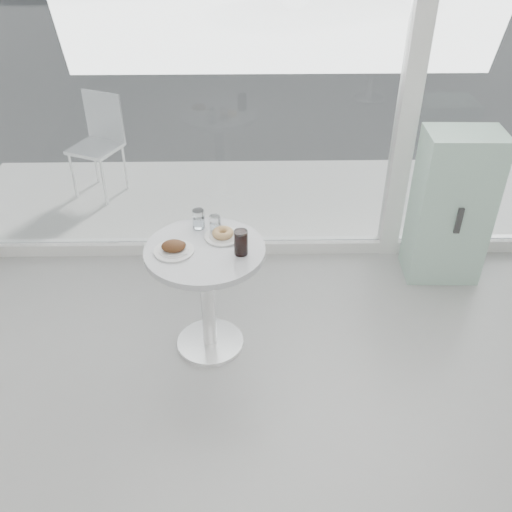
{
  "coord_description": "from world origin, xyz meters",
  "views": [
    {
      "loc": [
        -0.24,
        -0.89,
        2.65
      ],
      "look_at": [
        -0.2,
        1.7,
        0.85
      ],
      "focal_mm": 40.0,
      "sensor_mm": 36.0,
      "label": 1
    }
  ],
  "objects_px": {
    "main_table": "(206,278)",
    "mint_cabinet": "(451,207)",
    "water_tumbler_a": "(199,220)",
    "water_tumbler_b": "(215,225)",
    "cola_glass": "(241,243)",
    "patio_chair": "(99,138)",
    "plate_donut": "(223,234)",
    "plate_fritter": "(174,248)"
  },
  "relations": [
    {
      "from": "main_table",
      "to": "mint_cabinet",
      "type": "height_order",
      "value": "mint_cabinet"
    },
    {
      "from": "water_tumbler_a",
      "to": "water_tumbler_b",
      "type": "xyz_separation_m",
      "value": [
        0.1,
        -0.05,
        -0.01
      ]
    },
    {
      "from": "main_table",
      "to": "cola_glass",
      "type": "relative_size",
      "value": 5.01
    },
    {
      "from": "main_table",
      "to": "patio_chair",
      "type": "relative_size",
      "value": 0.84
    },
    {
      "from": "plate_donut",
      "to": "cola_glass",
      "type": "xyz_separation_m",
      "value": [
        0.11,
        -0.18,
        0.05
      ]
    },
    {
      "from": "mint_cabinet",
      "to": "plate_donut",
      "type": "xyz_separation_m",
      "value": [
        -1.63,
        -0.67,
        0.21
      ]
    },
    {
      "from": "main_table",
      "to": "mint_cabinet",
      "type": "bearing_deg",
      "value": 24.32
    },
    {
      "from": "main_table",
      "to": "water_tumbler_a",
      "type": "distance_m",
      "value": 0.36
    },
    {
      "from": "patio_chair",
      "to": "water_tumbler_a",
      "type": "bearing_deg",
      "value": -36.75
    },
    {
      "from": "plate_donut",
      "to": "cola_glass",
      "type": "height_order",
      "value": "cola_glass"
    },
    {
      "from": "main_table",
      "to": "water_tumbler_b",
      "type": "distance_m",
      "value": 0.33
    },
    {
      "from": "main_table",
      "to": "water_tumbler_b",
      "type": "bearing_deg",
      "value": 72.72
    },
    {
      "from": "main_table",
      "to": "plate_fritter",
      "type": "height_order",
      "value": "plate_fritter"
    },
    {
      "from": "plate_donut",
      "to": "plate_fritter",
      "type": "bearing_deg",
      "value": -151.97
    },
    {
      "from": "mint_cabinet",
      "to": "plate_fritter",
      "type": "distance_m",
      "value": 2.09
    },
    {
      "from": "plate_donut",
      "to": "patio_chair",
      "type": "bearing_deg",
      "value": 121.07
    },
    {
      "from": "mint_cabinet",
      "to": "water_tumbler_a",
      "type": "xyz_separation_m",
      "value": [
        -1.78,
        -0.55,
        0.25
      ]
    },
    {
      "from": "cola_glass",
      "to": "water_tumbler_b",
      "type": "bearing_deg",
      "value": 123.46
    },
    {
      "from": "mint_cabinet",
      "to": "plate_donut",
      "type": "bearing_deg",
      "value": -156.01
    },
    {
      "from": "plate_fritter",
      "to": "water_tumbler_b",
      "type": "height_order",
      "value": "water_tumbler_b"
    },
    {
      "from": "patio_chair",
      "to": "water_tumbler_b",
      "type": "xyz_separation_m",
      "value": [
        1.15,
        -1.92,
        0.25
      ]
    },
    {
      "from": "plate_fritter",
      "to": "water_tumbler_a",
      "type": "relative_size",
      "value": 1.93
    },
    {
      "from": "plate_fritter",
      "to": "water_tumbler_b",
      "type": "distance_m",
      "value": 0.31
    },
    {
      "from": "plate_fritter",
      "to": "mint_cabinet",
      "type": "bearing_deg",
      "value": 23.15
    },
    {
      "from": "plate_donut",
      "to": "mint_cabinet",
      "type": "bearing_deg",
      "value": 22.28
    },
    {
      "from": "mint_cabinet",
      "to": "main_table",
      "type": "bearing_deg",
      "value": -153.97
    },
    {
      "from": "plate_fritter",
      "to": "main_table",
      "type": "bearing_deg",
      "value": 10.38
    },
    {
      "from": "patio_chair",
      "to": "plate_fritter",
      "type": "xyz_separation_m",
      "value": [
        0.92,
        -2.13,
        0.23
      ]
    },
    {
      "from": "plate_fritter",
      "to": "water_tumbler_a",
      "type": "bearing_deg",
      "value": 64.57
    },
    {
      "from": "main_table",
      "to": "plate_fritter",
      "type": "xyz_separation_m",
      "value": [
        -0.17,
        -0.03,
        0.25
      ]
    },
    {
      "from": "water_tumbler_b",
      "to": "plate_fritter",
      "type": "bearing_deg",
      "value": -137.07
    },
    {
      "from": "water_tumbler_b",
      "to": "main_table",
      "type": "bearing_deg",
      "value": -107.28
    },
    {
      "from": "mint_cabinet",
      "to": "water_tumbler_a",
      "type": "bearing_deg",
      "value": -161.09
    },
    {
      "from": "water_tumbler_a",
      "to": "cola_glass",
      "type": "distance_m",
      "value": 0.39
    },
    {
      "from": "mint_cabinet",
      "to": "plate_donut",
      "type": "height_order",
      "value": "mint_cabinet"
    },
    {
      "from": "mint_cabinet",
      "to": "water_tumbler_a",
      "type": "distance_m",
      "value": 1.88
    },
    {
      "from": "mint_cabinet",
      "to": "patio_chair",
      "type": "relative_size",
      "value": 1.26
    },
    {
      "from": "plate_fritter",
      "to": "water_tumbler_a",
      "type": "xyz_separation_m",
      "value": [
        0.13,
        0.26,
        0.03
      ]
    },
    {
      "from": "plate_donut",
      "to": "water_tumbler_a",
      "type": "xyz_separation_m",
      "value": [
        -0.15,
        0.12,
        0.03
      ]
    },
    {
      "from": "patio_chair",
      "to": "plate_fritter",
      "type": "distance_m",
      "value": 2.33
    },
    {
      "from": "plate_fritter",
      "to": "water_tumbler_a",
      "type": "distance_m",
      "value": 0.29
    },
    {
      "from": "patio_chair",
      "to": "water_tumbler_a",
      "type": "height_order",
      "value": "patio_chair"
    }
  ]
}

